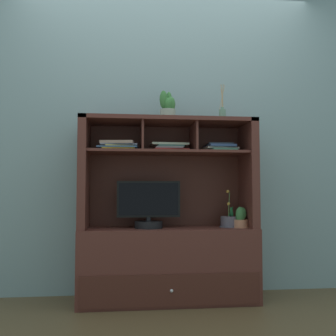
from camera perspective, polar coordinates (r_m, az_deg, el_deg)
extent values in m
cube|color=brown|center=(3.04, 0.00, -19.41)|extent=(6.00, 6.00, 0.02)
cube|color=#7C989C|center=(3.21, -0.47, 6.88)|extent=(6.00, 0.02, 2.80)
cube|color=#532821|center=(2.97, 0.00, -14.14)|extent=(1.32, 0.42, 0.55)
cube|color=#442019|center=(2.79, 0.50, -17.80)|extent=(1.27, 0.01, 0.22)
sphere|color=silver|center=(2.78, 0.53, -17.86)|extent=(0.02, 0.02, 0.02)
cube|color=#532821|center=(2.92, -12.41, -0.70)|extent=(0.06, 0.37, 0.83)
cube|color=#532821|center=(3.06, 11.86, -0.83)|extent=(0.06, 0.37, 0.83)
cube|color=#442019|center=(3.10, -0.35, -1.22)|extent=(1.26, 0.02, 0.80)
cube|color=#532821|center=(2.97, 0.00, 6.93)|extent=(1.32, 0.37, 0.03)
cube|color=#532821|center=(2.93, 0.00, 2.31)|extent=(1.20, 0.33, 0.02)
cube|color=#532821|center=(2.93, -3.91, 4.64)|extent=(0.02, 0.32, 0.21)
cube|color=#532821|center=(2.98, 3.85, 4.52)|extent=(0.02, 0.32, 0.21)
cylinder|color=black|center=(2.89, -2.93, -8.45)|extent=(0.21, 0.21, 0.05)
cylinder|color=black|center=(2.89, -2.92, -7.65)|extent=(0.04, 0.04, 0.03)
cube|color=black|center=(2.88, -2.92, -4.65)|extent=(0.48, 0.03, 0.27)
cube|color=black|center=(2.87, -2.90, -4.66)|extent=(0.45, 0.00, 0.24)
cylinder|color=#514A57|center=(3.01, 9.11, -7.92)|extent=(0.13, 0.13, 0.08)
cylinder|color=#514A57|center=(3.01, 9.11, -8.63)|extent=(0.15, 0.15, 0.01)
cylinder|color=#4C6B38|center=(3.00, 9.08, -5.31)|extent=(0.02, 0.01, 0.19)
sphere|color=#BC8932|center=(3.00, 9.01, -5.31)|extent=(0.02, 0.02, 0.02)
sphere|color=#BC8932|center=(2.98, 8.90, -3.48)|extent=(0.02, 0.02, 0.02)
ellipsoid|color=#256C3A|center=(3.00, 9.47, -6.57)|extent=(0.05, 0.07, 0.09)
ellipsoid|color=#256C3A|center=(3.01, 9.37, -6.55)|extent=(0.04, 0.05, 0.09)
cylinder|color=#B17052|center=(2.99, 10.72, -8.13)|extent=(0.12, 0.12, 0.06)
cylinder|color=#B17052|center=(2.99, 10.73, -8.64)|extent=(0.14, 0.14, 0.01)
ellipsoid|color=#356C37|center=(2.99, 11.06, -6.70)|extent=(0.06, 0.06, 0.10)
ellipsoid|color=#356C37|center=(3.00, 10.50, -6.75)|extent=(0.05, 0.04, 0.08)
ellipsoid|color=#356C37|center=(2.97, 10.71, -6.90)|extent=(0.07, 0.05, 0.12)
cube|color=gold|center=(2.88, -7.33, 2.76)|extent=(0.24, 0.23, 0.01)
cube|color=#345176|center=(2.88, -7.43, 2.98)|extent=(0.31, 0.26, 0.01)
cube|color=gold|center=(2.87, -7.33, 3.20)|extent=(0.22, 0.19, 0.01)
cube|color=slate|center=(2.88, -7.30, 3.37)|extent=(0.27, 0.20, 0.01)
cube|color=gray|center=(2.88, -7.42, 3.67)|extent=(0.27, 0.25, 0.02)
cube|color=#AA2B28|center=(2.96, 0.31, 2.63)|extent=(0.28, 0.21, 0.02)
cube|color=gray|center=(2.95, 0.10, 2.97)|extent=(0.21, 0.18, 0.01)
cube|color=#446F65|center=(2.97, 0.25, 3.22)|extent=(0.21, 0.17, 0.01)
cube|color=beige|center=(2.97, 0.17, 3.51)|extent=(0.29, 0.18, 0.02)
cube|color=#4B8168|center=(3.03, 7.86, 2.55)|extent=(0.22, 0.26, 0.02)
cube|color=beige|center=(3.03, 7.77, 2.90)|extent=(0.27, 0.19, 0.01)
cube|color=#384F81|center=(3.03, 7.70, 3.21)|extent=(0.22, 0.23, 0.02)
cube|color=#2C3441|center=(3.04, 7.57, 3.47)|extent=(0.19, 0.19, 0.01)
cylinder|color=slate|center=(3.05, 8.13, 7.79)|extent=(0.05, 0.05, 0.09)
cylinder|color=slate|center=(3.07, 8.12, 8.78)|extent=(0.02, 0.02, 0.02)
cylinder|color=tan|center=(3.09, 8.18, 10.43)|extent=(0.00, 0.05, 0.20)
cylinder|color=tan|center=(3.09, 8.13, 10.42)|extent=(0.02, 0.01, 0.20)
cylinder|color=tan|center=(3.09, 8.07, 10.42)|extent=(0.05, 0.01, 0.20)
cylinder|color=tan|center=(3.09, 8.03, 10.43)|extent=(0.01, 0.02, 0.20)
cylinder|color=tan|center=(3.08, 8.04, 10.45)|extent=(0.01, 0.02, 0.20)
cylinder|color=tan|center=(3.08, 8.10, 10.45)|extent=(0.02, 0.01, 0.20)
cylinder|color=tan|center=(3.08, 8.16, 10.45)|extent=(0.02, 0.01, 0.20)
cylinder|color=gray|center=(2.99, -0.03, 7.94)|extent=(0.12, 0.12, 0.08)
cylinder|color=gray|center=(2.99, -0.03, 7.24)|extent=(0.14, 0.14, 0.01)
ellipsoid|color=#336C32|center=(3.01, 0.39, 9.51)|extent=(0.07, 0.06, 0.12)
ellipsoid|color=#336C32|center=(3.04, 0.12, 10.05)|extent=(0.05, 0.05, 0.14)
ellipsoid|color=#336C32|center=(3.04, -0.52, 9.85)|extent=(0.07, 0.07, 0.12)
ellipsoid|color=#336C32|center=(3.00, -0.67, 10.21)|extent=(0.06, 0.04, 0.14)
ellipsoid|color=#336C32|center=(2.99, 0.09, 9.48)|extent=(0.06, 0.06, 0.10)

